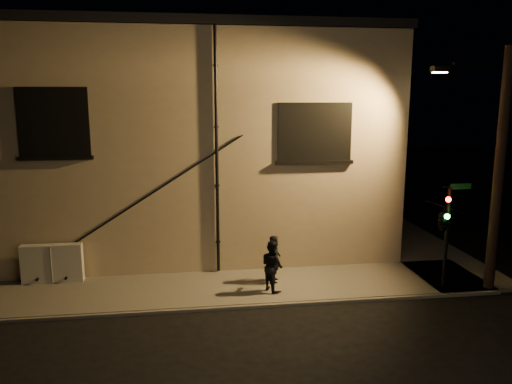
{
  "coord_description": "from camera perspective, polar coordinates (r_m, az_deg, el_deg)",
  "views": [
    {
      "loc": [
        -2.83,
        -13.86,
        6.22
      ],
      "look_at": [
        -0.62,
        1.8,
        3.17
      ],
      "focal_mm": 35.0,
      "sensor_mm": 36.0,
      "label": 1
    }
  ],
  "objects": [
    {
      "name": "pedestrian_b",
      "position": [
        15.96,
        1.86,
        -8.42
      ],
      "size": [
        0.9,
        0.98,
        1.62
      ],
      "primitive_type": "imported",
      "rotation": [
        0.0,
        0.0,
        2.03
      ],
      "color": "black",
      "rests_on": "sidewalk"
    },
    {
      "name": "ground",
      "position": [
        15.45,
        3.3,
        -12.82
      ],
      "size": [
        90.0,
        90.0,
        0.0
      ],
      "primitive_type": "plane",
      "color": "black"
    },
    {
      "name": "pedestrian_a",
      "position": [
        16.69,
        2.17,
        -7.62
      ],
      "size": [
        0.46,
        0.63,
        1.58
      ],
      "primitive_type": "imported",
      "rotation": [
        0.0,
        0.0,
        1.41
      ],
      "color": "black",
      "rests_on": "sidewalk"
    },
    {
      "name": "sidewalk",
      "position": [
        19.68,
        4.3,
        -7.34
      ],
      "size": [
        21.0,
        16.0,
        0.12
      ],
      "color": "#5B5751",
      "rests_on": "ground"
    },
    {
      "name": "streetlamp_pole",
      "position": [
        17.21,
        25.74,
        2.6
      ],
      "size": [
        2.05,
        1.4,
        7.69
      ],
      "color": "black",
      "rests_on": "ground"
    },
    {
      "name": "traffic_signal",
      "position": [
        16.8,
        20.66,
        -2.94
      ],
      "size": [
        1.28,
        2.0,
        3.39
      ],
      "color": "black",
      "rests_on": "sidewalk"
    },
    {
      "name": "utility_cabinet",
      "position": [
        18.0,
        -22.25,
        -7.56
      ],
      "size": [
        1.95,
        0.33,
        1.29
      ],
      "primitive_type": "cube",
      "color": "#BAB7B1",
      "rests_on": "sidewalk"
    },
    {
      "name": "building",
      "position": [
        22.92,
        -8.48,
        6.27
      ],
      "size": [
        16.2,
        12.23,
        8.8
      ],
      "color": "tan",
      "rests_on": "ground"
    }
  ]
}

